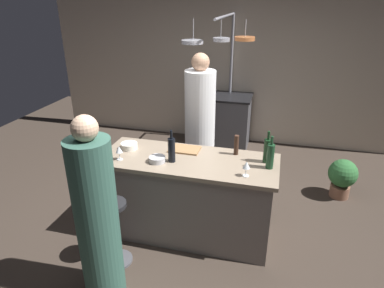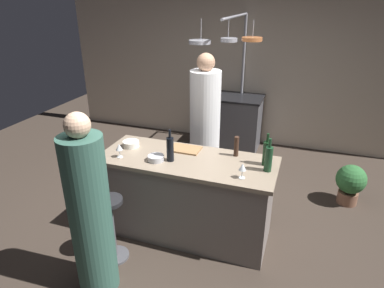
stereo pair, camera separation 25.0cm
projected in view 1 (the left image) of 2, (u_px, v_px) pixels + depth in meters
ground_plane at (189, 231)px, 3.76m from camera, size 9.00×9.00×0.00m
back_wall at (232, 66)px, 5.76m from camera, size 6.40×0.16×2.60m
kitchen_island at (188, 197)px, 3.58m from camera, size 1.80×0.72×0.90m
stove_range at (227, 121)px, 5.75m from camera, size 0.80×0.64×0.89m
chef at (200, 130)px, 4.30m from camera, size 0.38×0.38×1.80m
bar_stool_left at (115, 230)px, 3.19m from camera, size 0.28×0.28×0.68m
guest_left at (97, 219)px, 2.71m from camera, size 0.35×0.35×1.64m
overhead_pot_rack at (223, 52)px, 4.68m from camera, size 0.91×1.56×2.17m
potted_plant at (342, 176)px, 4.30m from camera, size 0.36×0.36×0.52m
cutting_board at (185, 149)px, 3.59m from camera, size 0.32×0.22×0.02m
pepper_mill at (236, 145)px, 3.46m from camera, size 0.05×0.05×0.21m
wine_bottle_green at (270, 156)px, 3.17m from camera, size 0.07×0.07×0.33m
wine_bottle_dark at (172, 149)px, 3.30m from camera, size 0.07×0.07×0.33m
wine_bottle_red at (267, 150)px, 3.29m from camera, size 0.07×0.07×0.32m
wine_glass_near_left_guest at (246, 166)px, 3.04m from camera, size 0.07×0.07×0.15m
wine_glass_by_chef at (119, 150)px, 3.34m from camera, size 0.07×0.07×0.15m
mixing_bowl_steel at (157, 159)px, 3.33m from camera, size 0.16×0.16×0.06m
mixing_bowl_ceramic at (129, 146)px, 3.62m from camera, size 0.18×0.18×0.06m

